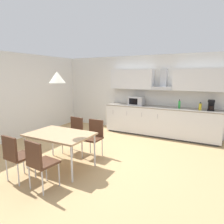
{
  "coord_description": "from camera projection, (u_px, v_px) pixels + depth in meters",
  "views": [
    {
      "loc": [
        2.46,
        -3.69,
        1.9
      ],
      "look_at": [
        0.19,
        0.61,
        1.0
      ],
      "focal_mm": 32.0,
      "sensor_mm": 36.0,
      "label": 1
    }
  ],
  "objects": [
    {
      "name": "ground_plane",
      "position": [
        93.0,
        158.0,
        4.69
      ],
      "size": [
        8.29,
        8.32,
        0.02
      ],
      "primitive_type": "cube",
      "color": "tan"
    },
    {
      "name": "wall_back",
      "position": [
        137.0,
        94.0,
        6.91
      ],
      "size": [
        6.64,
        0.1,
        2.55
      ],
      "primitive_type": "cube",
      "color": "silver",
      "rests_on": "ground_plane"
    },
    {
      "name": "wall_left",
      "position": [
        10.0,
        97.0,
        5.75
      ],
      "size": [
        0.1,
        6.65,
        2.55
      ],
      "primitive_type": "cube",
      "color": "silver",
      "rests_on": "ground_plane"
    },
    {
      "name": "kitchen_counter",
      "position": [
        160.0,
        121.0,
        6.31
      ],
      "size": [
        3.53,
        0.67,
        0.93
      ],
      "color": "#333333",
      "rests_on": "ground_plane"
    },
    {
      "name": "backsplash_tile",
      "position": [
        163.0,
        98.0,
        6.45
      ],
      "size": [
        3.51,
        0.02,
        0.5
      ],
      "primitive_type": "cube",
      "color": "silver",
      "rests_on": "kitchen_counter"
    },
    {
      "name": "upper_wall_cabinets",
      "position": [
        163.0,
        80.0,
        6.21
      ],
      "size": [
        3.51,
        0.4,
        0.64
      ],
      "color": "silver"
    },
    {
      "name": "microwave",
      "position": [
        136.0,
        101.0,
        6.57
      ],
      "size": [
        0.48,
        0.35,
        0.28
      ],
      "color": "#ADADB2",
      "rests_on": "kitchen_counter"
    },
    {
      "name": "coffee_maker",
      "position": [
        211.0,
        105.0,
        5.57
      ],
      "size": [
        0.18,
        0.19,
        0.3
      ],
      "color": "black",
      "rests_on": "kitchen_counter"
    },
    {
      "name": "bottle_green",
      "position": [
        179.0,
        104.0,
        5.95
      ],
      "size": [
        0.06,
        0.06,
        0.27
      ],
      "color": "green",
      "rests_on": "kitchen_counter"
    },
    {
      "name": "bottle_yellow",
      "position": [
        200.0,
        107.0,
        5.67
      ],
      "size": [
        0.08,
        0.08,
        0.23
      ],
      "color": "yellow",
      "rests_on": "kitchen_counter"
    },
    {
      "name": "dining_table",
      "position": [
        60.0,
        136.0,
        4.08
      ],
      "size": [
        1.31,
        0.87,
        0.73
      ],
      "color": "tan",
      "rests_on": "ground_plane"
    },
    {
      "name": "chair_far_left",
      "position": [
        74.0,
        131.0,
        4.94
      ],
      "size": [
        0.43,
        0.43,
        0.87
      ],
      "color": "#4C2D1E",
      "rests_on": "ground_plane"
    },
    {
      "name": "chair_near_left",
      "position": [
        16.0,
        154.0,
        3.53
      ],
      "size": [
        0.42,
        0.42,
        0.87
      ],
      "color": "#4C2D1E",
      "rests_on": "ground_plane"
    },
    {
      "name": "chair_far_right",
      "position": [
        94.0,
        134.0,
        4.68
      ],
      "size": [
        0.4,
        0.4,
        0.87
      ],
      "color": "#4C2D1E",
      "rests_on": "ground_plane"
    },
    {
      "name": "chair_near_right",
      "position": [
        39.0,
        160.0,
        3.26
      ],
      "size": [
        0.44,
        0.44,
        0.87
      ],
      "color": "#4C2D1E",
      "rests_on": "ground_plane"
    },
    {
      "name": "pendant_lamp",
      "position": [
        57.0,
        77.0,
        3.86
      ],
      "size": [
        0.32,
        0.32,
        0.22
      ],
      "primitive_type": "cone",
      "color": "silver"
    }
  ]
}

